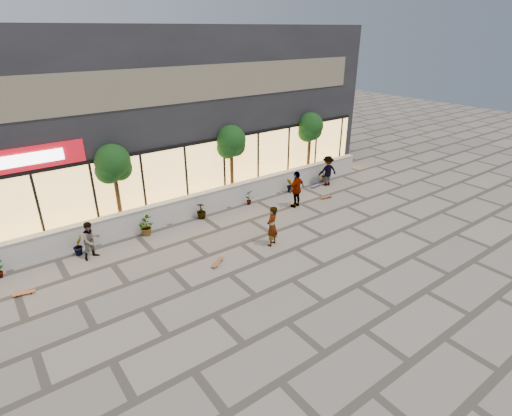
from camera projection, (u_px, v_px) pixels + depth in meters
ground at (292, 280)px, 14.46m from camera, size 80.00×80.00×0.00m
planter_wall at (197, 204)px, 19.37m from camera, size 22.00×0.42×1.04m
retail_building at (144, 110)px, 21.86m from camera, size 24.00×9.17×8.50m
shrub_b at (78, 245)px, 15.93m from camera, size 0.57×0.57×0.81m
shrub_c at (145, 226)px, 17.45m from camera, size 0.68×0.77×0.81m
shrub_d at (201, 211)px, 18.97m from camera, size 0.64×0.64×0.81m
shrub_e at (249, 197)px, 20.48m from camera, size 0.46×0.35×0.81m
shrub_f at (290, 185)px, 22.00m from camera, size 0.55×0.57×0.81m
shrub_g at (326, 175)px, 23.52m from camera, size 0.77×0.84×0.81m
tree_midwest at (113, 166)px, 16.97m from camera, size 1.60×1.50×3.92m
tree_mideast at (231, 143)px, 20.23m from camera, size 1.60×1.50×3.92m
tree_east at (310, 129)px, 23.21m from camera, size 1.60×1.50×3.92m
skater_center at (272, 226)px, 16.44m from camera, size 0.75×0.64×1.75m
skater_left at (91, 240)px, 15.56m from camera, size 0.88×0.76×1.55m
skater_right_near at (297, 189)px, 20.01m from camera, size 1.17×0.66×1.89m
skater_right_far at (328, 171)px, 22.82m from camera, size 1.27×0.95×1.75m
skateboard_center at (218, 262)px, 15.39m from camera, size 0.76×0.60×0.09m
skateboard_left at (24, 293)px, 13.62m from camera, size 0.72×0.32×0.08m
skateboard_right_near at (326, 197)px, 21.36m from camera, size 0.74×0.27×0.09m
skateboard_right_far at (316, 185)px, 22.89m from camera, size 0.82×0.33×0.10m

